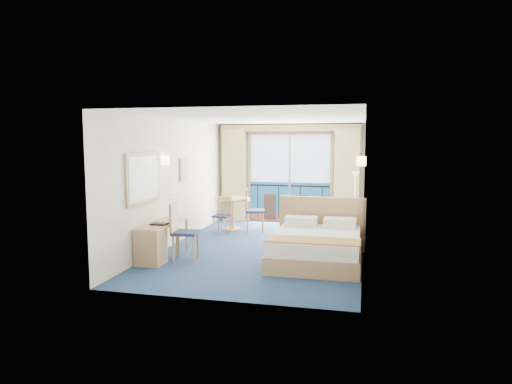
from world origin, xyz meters
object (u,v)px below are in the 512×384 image
(nightstand, at_px, (351,233))
(desk, at_px, (153,243))
(armchair, at_px, (335,222))
(round_table, at_px, (232,206))
(table_chair_b, at_px, (223,213))
(bed, at_px, (317,246))
(floor_lamp, at_px, (355,186))
(table_chair_a, at_px, (251,207))
(desk_chair, at_px, (181,228))

(nightstand, relative_size, desk, 0.39)
(armchair, height_order, desk, armchair)
(round_table, xyz_separation_m, table_chair_b, (-0.12, -0.42, -0.11))
(bed, xyz_separation_m, floor_lamp, (0.61, 3.35, 0.80))
(table_chair_a, bearing_deg, floor_lamp, -85.64)
(desk, height_order, round_table, round_table)
(armchair, bearing_deg, table_chair_a, -58.54)
(armchair, xyz_separation_m, round_table, (-2.59, 0.27, 0.26))
(bed, height_order, nightstand, bed)
(nightstand, height_order, floor_lamp, floor_lamp)
(armchair, bearing_deg, bed, 31.87)
(armchair, relative_size, table_chair_b, 0.86)
(table_chair_a, height_order, table_chair_b, table_chair_a)
(desk, bearing_deg, round_table, 81.06)
(bed, relative_size, desk_chair, 1.93)
(nightstand, distance_m, round_table, 3.21)
(armchair, distance_m, table_chair_a, 2.10)
(desk_chair, xyz_separation_m, round_table, (0.13, 3.02, -0.00))
(floor_lamp, height_order, desk_chair, floor_lamp)
(round_table, bearing_deg, armchair, -6.05)
(desk, distance_m, desk_chair, 0.58)
(table_chair_b, bearing_deg, armchair, 7.86)
(nightstand, distance_m, table_chair_b, 3.19)
(desk, bearing_deg, table_chair_b, 82.04)
(table_chair_b, bearing_deg, nightstand, -8.58)
(desk_chair, height_order, round_table, desk_chair)
(desk, xyz_separation_m, desk_chair, (0.40, 0.35, 0.23))
(bed, bearing_deg, desk_chair, -170.62)
(nightstand, xyz_separation_m, desk, (-3.51, -2.21, 0.10))
(floor_lamp, distance_m, table_chair_a, 2.67)
(desk_chair, bearing_deg, desk, 124.14)
(floor_lamp, relative_size, round_table, 1.65)
(table_chair_b, bearing_deg, table_chair_a, 32.73)
(bed, distance_m, table_chair_b, 3.33)
(nightstand, bearing_deg, round_table, 158.79)
(nightstand, xyz_separation_m, table_chair_a, (-2.46, 1.07, 0.32))
(armchair, height_order, round_table, round_table)
(bed, height_order, table_chair_a, bed)
(bed, bearing_deg, floor_lamp, 79.70)
(desk, relative_size, round_table, 1.63)
(bed, height_order, armchair, bed)
(table_chair_a, distance_m, table_chair_b, 0.72)
(nightstand, bearing_deg, desk_chair, -149.05)
(desk_chair, bearing_deg, armchair, -52.01)
(nightstand, bearing_deg, bed, -112.04)
(floor_lamp, height_order, round_table, floor_lamp)
(desk_chair, bearing_deg, table_chair_b, -7.64)
(round_table, bearing_deg, floor_lamp, 13.95)
(nightstand, xyz_separation_m, armchair, (-0.39, 0.88, 0.06))
(nightstand, relative_size, desk_chair, 0.52)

